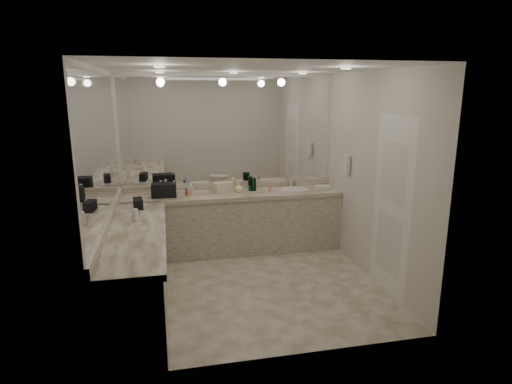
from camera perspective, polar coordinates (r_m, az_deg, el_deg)
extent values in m
plane|color=beige|center=(5.45, -1.05, -12.26)|extent=(3.20, 3.20, 0.00)
plane|color=white|center=(4.91, -1.18, 16.20)|extent=(3.20, 3.20, 0.00)
cube|color=beige|center=(6.47, -3.66, 3.98)|extent=(3.20, 0.02, 2.60)
cube|color=beige|center=(4.98, -19.49, 0.32)|extent=(0.02, 3.00, 2.60)
cube|color=beige|center=(5.55, 15.34, 1.91)|extent=(0.02, 3.00, 2.60)
cube|color=beige|center=(6.39, -3.14, -4.26)|extent=(3.20, 0.60, 0.84)
cube|color=beige|center=(6.26, -3.18, -0.36)|extent=(3.20, 0.64, 0.06)
cube|color=beige|center=(4.93, -15.60, -10.29)|extent=(0.60, 2.40, 0.84)
cube|color=beige|center=(4.77, -15.82, -5.33)|extent=(0.64, 2.42, 0.06)
cube|color=beige|center=(6.52, -3.59, 0.92)|extent=(3.20, 0.04, 0.10)
cube|color=beige|center=(5.06, -18.96, -3.52)|extent=(0.04, 3.00, 0.10)
cube|color=white|center=(6.40, -3.71, 8.16)|extent=(3.12, 0.01, 1.55)
cube|color=white|center=(4.90, -19.79, 5.75)|extent=(0.01, 2.92, 1.55)
cylinder|color=white|center=(6.48, 5.14, 0.30)|extent=(0.44, 0.44, 0.03)
cube|color=silver|center=(6.66, 4.62, 1.33)|extent=(0.24, 0.16, 0.14)
cube|color=white|center=(6.14, 12.02, 3.66)|extent=(0.06, 0.10, 0.24)
cube|color=white|center=(5.17, 17.56, -1.91)|extent=(0.02, 0.82, 2.10)
cube|color=black|center=(6.12, -12.17, 0.24)|extent=(0.35, 0.23, 0.19)
cube|color=black|center=(5.62, -15.45, -1.45)|extent=(0.14, 0.25, 0.13)
cube|color=beige|center=(6.26, -4.45, 0.62)|extent=(0.31, 0.25, 0.16)
cube|color=white|center=(6.63, 8.88, 0.70)|extent=(0.24, 0.18, 0.04)
cylinder|color=white|center=(5.06, -15.79, -2.97)|extent=(0.07, 0.07, 0.16)
imported|color=beige|center=(6.15, -10.83, 0.50)|extent=(0.09, 0.09, 0.22)
imported|color=silver|center=(6.19, -8.78, 0.50)|extent=(0.09, 0.10, 0.19)
imported|color=#FFFA9D|center=(6.27, -2.35, 0.64)|extent=(0.14, 0.14, 0.14)
cylinder|color=#0A4628|center=(6.34, -0.27, 1.00)|extent=(0.07, 0.07, 0.19)
cylinder|color=#0A4628|center=(6.40, -0.58, 1.11)|extent=(0.07, 0.07, 0.19)
cylinder|color=#0A4628|center=(6.41, -0.79, 1.20)|extent=(0.07, 0.07, 0.21)
cylinder|color=#0A4628|center=(6.34, -0.73, 1.00)|extent=(0.06, 0.06, 0.19)
cylinder|color=silver|center=(6.39, -0.77, 0.58)|extent=(0.06, 0.06, 0.08)
cylinder|color=white|center=(6.30, -12.58, 0.33)|extent=(0.04, 0.04, 0.13)
cylinder|color=silver|center=(6.30, -4.14, 0.66)|extent=(0.06, 0.06, 0.14)
cylinder|color=#3F3F4C|center=(6.18, -9.17, 0.01)|extent=(0.05, 0.05, 0.09)
cylinder|color=#3F3F4C|center=(6.17, -10.88, 0.04)|extent=(0.05, 0.05, 0.12)
cylinder|color=silver|center=(6.29, -11.91, 0.40)|extent=(0.04, 0.04, 0.15)
cylinder|color=#E57F66|center=(6.12, -8.95, -0.17)|extent=(0.07, 0.07, 0.08)
cylinder|color=#E57F66|center=(6.29, 1.85, 0.44)|extent=(0.04, 0.04, 0.09)
cylinder|color=silver|center=(6.20, -8.75, 0.33)|extent=(0.06, 0.06, 0.15)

